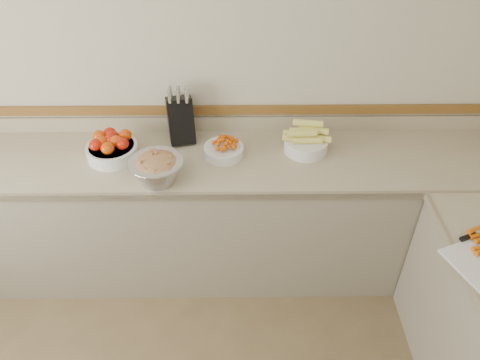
{
  "coord_description": "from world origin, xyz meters",
  "views": [
    {
      "loc": [
        0.33,
        -0.56,
        2.53
      ],
      "look_at": [
        0.35,
        1.35,
        1.0
      ],
      "focal_mm": 35.0,
      "sensor_mm": 36.0,
      "label": 1
    }
  ],
  "objects_px": {
    "tomato_bowl": "(112,147)",
    "corn_bowl": "(306,141)",
    "knife_block": "(181,119)",
    "rhubarb_bowl": "(157,169)",
    "cherry_tomato_bowl": "(224,149)"
  },
  "relations": [
    {
      "from": "tomato_bowl",
      "to": "corn_bowl",
      "type": "height_order",
      "value": "corn_bowl"
    },
    {
      "from": "knife_block",
      "to": "rhubarb_bowl",
      "type": "bearing_deg",
      "value": -103.36
    },
    {
      "from": "knife_block",
      "to": "tomato_bowl",
      "type": "relative_size",
      "value": 1.22
    },
    {
      "from": "cherry_tomato_bowl",
      "to": "knife_block",
      "type": "bearing_deg",
      "value": 147.12
    },
    {
      "from": "rhubarb_bowl",
      "to": "knife_block",
      "type": "bearing_deg",
      "value": 76.64
    },
    {
      "from": "cherry_tomato_bowl",
      "to": "rhubarb_bowl",
      "type": "relative_size",
      "value": 0.8
    },
    {
      "from": "tomato_bowl",
      "to": "rhubarb_bowl",
      "type": "xyz_separation_m",
      "value": [
        0.3,
        -0.24,
        0.02
      ]
    },
    {
      "from": "corn_bowl",
      "to": "rhubarb_bowl",
      "type": "relative_size",
      "value": 0.99
    },
    {
      "from": "corn_bowl",
      "to": "rhubarb_bowl",
      "type": "distance_m",
      "value": 0.9
    },
    {
      "from": "cherry_tomato_bowl",
      "to": "rhubarb_bowl",
      "type": "bearing_deg",
      "value": -145.79
    },
    {
      "from": "knife_block",
      "to": "cherry_tomato_bowl",
      "type": "bearing_deg",
      "value": -32.88
    },
    {
      "from": "tomato_bowl",
      "to": "corn_bowl",
      "type": "distance_m",
      "value": 1.15
    },
    {
      "from": "knife_block",
      "to": "cherry_tomato_bowl",
      "type": "distance_m",
      "value": 0.33
    },
    {
      "from": "tomato_bowl",
      "to": "cherry_tomato_bowl",
      "type": "height_order",
      "value": "tomato_bowl"
    },
    {
      "from": "tomato_bowl",
      "to": "rhubarb_bowl",
      "type": "distance_m",
      "value": 0.38
    }
  ]
}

